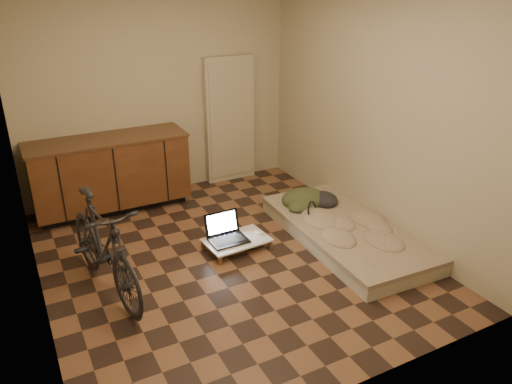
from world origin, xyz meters
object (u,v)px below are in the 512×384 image
lap_desk (237,240)px  laptop (226,235)px  bicycle (103,242)px  futon (346,232)px

lap_desk → laptop: 0.13m
laptop → bicycle: bearing=-171.6°
futon → lap_desk: (-1.14, 0.38, 0.01)m
futon → laptop: size_ratio=5.56×
bicycle → futon: 2.55m
lap_desk → laptop: bearing=144.3°
lap_desk → laptop: (-0.09, 0.06, 0.07)m
laptop → lap_desk: bearing=-32.2°
bicycle → laptop: bearing=-0.2°
bicycle → lap_desk: (1.36, 0.14, -0.41)m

